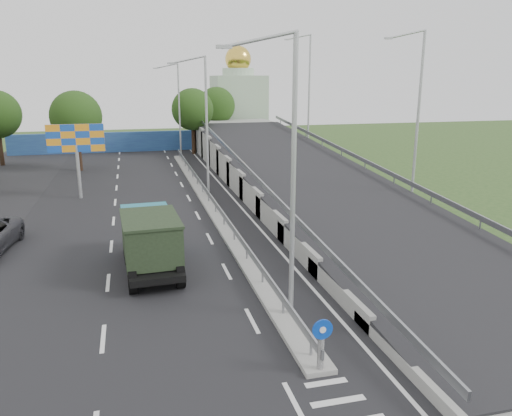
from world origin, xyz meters
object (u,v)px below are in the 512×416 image
object	(u,v)px
church	(238,103)
lamp_post_far	(177,105)
lamp_post_near	(288,165)
billboard	(76,142)
dump_truck	(150,238)
sign_bollard	(321,344)
lamp_post_mid	(204,119)

from	to	relation	value
church	lamp_post_far	bearing A→B (deg)	-125.24
lamp_post_near	billboard	size ratio (longest dim) A/B	1.83
dump_truck	sign_bollard	bearing A→B (deg)	-68.32
lamp_post_far	church	bearing A→B (deg)	54.76
lamp_post_far	billboard	size ratio (longest dim) A/B	1.83
dump_truck	church	bearing A→B (deg)	70.15
lamp_post_mid	church	world-z (taller)	church
lamp_post_near	lamp_post_mid	world-z (taller)	same
lamp_post_far	lamp_post_mid	bearing A→B (deg)	-90.00
sign_bollard	lamp_post_mid	bearing A→B (deg)	89.74
lamp_post_near	dump_truck	size ratio (longest dim) A/B	1.57
sign_bollard	lamp_post_near	size ratio (longest dim) A/B	0.17
lamp_post_mid	church	distance (m)	35.41
lamp_post_mid	dump_truck	world-z (taller)	lamp_post_mid
sign_bollard	billboard	size ratio (longest dim) A/B	0.30
sign_bollard	billboard	world-z (taller)	billboard
church	billboard	size ratio (longest dim) A/B	2.51
lamp_post_near	sign_bollard	bearing A→B (deg)	-91.64
lamp_post_far	lamp_post_near	bearing A→B (deg)	-90.00
billboard	lamp_post_far	bearing A→B (deg)	63.16
church	billboard	world-z (taller)	church
sign_bollard	billboard	bearing A→B (deg)	109.21
sign_bollard	lamp_post_far	xyz separation A→B (m)	(0.11, 43.83, 4.77)
lamp_post_near	dump_truck	distance (m)	8.85
church	dump_truck	bearing A→B (deg)	-106.95
lamp_post_near	lamp_post_far	xyz separation A→B (m)	(0.00, 40.00, 0.00)
lamp_post_near	lamp_post_far	size ratio (longest dim) A/B	1.00
lamp_post_mid	lamp_post_near	bearing A→B (deg)	-90.00
sign_bollard	lamp_post_near	distance (m)	6.12
billboard	church	bearing A→B (deg)	59.30
lamp_post_near	dump_truck	world-z (taller)	lamp_post_near
lamp_post_near	lamp_post_mid	size ratio (longest dim) A/B	1.00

